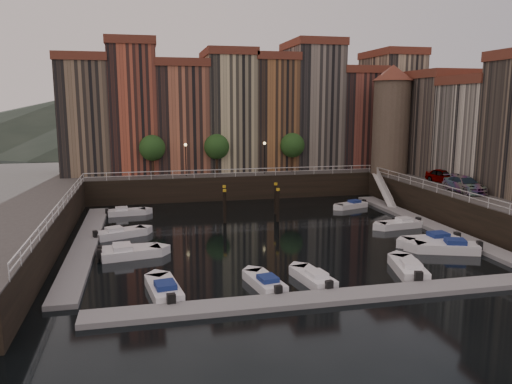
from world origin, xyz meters
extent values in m
plane|color=black|center=(0.00, 0.00, 0.00)|extent=(200.00, 200.00, 0.00)
cube|color=black|center=(0.00, 26.00, 1.50)|extent=(80.00, 20.00, 3.00)
cube|color=gray|center=(-16.20, -1.00, 0.17)|extent=(2.00, 28.00, 0.35)
cube|color=gray|center=(16.20, -1.00, 0.17)|extent=(2.00, 28.00, 0.35)
cube|color=gray|center=(0.00, -17.00, 0.17)|extent=(30.00, 2.00, 0.35)
cone|color=#2D382D|center=(-30.00, 110.00, 7.00)|extent=(80.00, 80.00, 14.00)
cone|color=#2D382D|center=(5.00, 110.00, 9.00)|extent=(100.00, 100.00, 18.00)
cone|color=#2D382D|center=(40.00, 110.00, 6.00)|extent=(70.00, 70.00, 12.00)
cube|color=#826C53|center=(-18.00, 23.50, 10.00)|extent=(6.00, 10.00, 14.00)
cube|color=brown|center=(-18.00, 23.50, 17.50)|extent=(6.30, 10.30, 1.00)
cube|color=#BB553A|center=(-12.10, 23.50, 11.00)|extent=(5.80, 10.00, 16.00)
cube|color=brown|center=(-12.10, 23.50, 19.50)|extent=(6.10, 10.30, 1.00)
cube|color=#B96A4C|center=(-5.95, 23.50, 9.75)|extent=(6.50, 10.00, 13.50)
cube|color=brown|center=(-5.95, 23.50, 17.00)|extent=(6.80, 10.30, 1.00)
cube|color=beige|center=(0.40, 23.50, 10.50)|extent=(6.20, 10.00, 15.00)
cube|color=brown|center=(0.40, 23.50, 18.50)|extent=(6.50, 10.30, 1.00)
cube|color=#9D663A|center=(6.30, 23.50, 10.25)|extent=(5.60, 10.00, 14.50)
cube|color=brown|center=(6.30, 23.50, 18.00)|extent=(5.90, 10.30, 1.00)
cube|color=gray|center=(12.30, 23.50, 11.25)|extent=(6.40, 10.00, 16.50)
cube|color=brown|center=(12.30, 23.50, 20.00)|extent=(6.70, 10.30, 1.00)
cube|color=brown|center=(18.50, 23.50, 9.50)|extent=(6.00, 10.00, 13.00)
cube|color=brown|center=(18.50, 23.50, 16.50)|extent=(6.30, 10.30, 1.00)
cube|color=tan|center=(24.45, 23.50, 10.75)|extent=(5.90, 10.00, 15.50)
cube|color=brown|center=(24.45, 23.50, 19.00)|extent=(6.20, 10.30, 1.00)
cube|color=#685A4E|center=(26.50, 12.00, 9.00)|extent=(9.00, 8.00, 12.00)
cube|color=brown|center=(26.50, 12.00, 15.50)|extent=(9.30, 8.30, 1.00)
cube|color=beige|center=(26.50, 4.00, 8.50)|extent=(9.00, 8.00, 11.00)
cube|color=brown|center=(26.50, 4.00, 14.50)|extent=(9.30, 8.30, 1.00)
cylinder|color=#6B5B4C|center=(20.00, 14.50, 9.00)|extent=(4.60, 4.60, 12.00)
cone|color=brown|center=(20.00, 14.50, 15.80)|extent=(5.20, 5.20, 2.00)
cylinder|color=black|center=(-10.00, 18.20, 4.20)|extent=(0.30, 0.30, 2.40)
sphere|color=#1E4719|center=(-10.00, 18.20, 6.60)|extent=(3.20, 3.20, 3.20)
cylinder|color=black|center=(-2.00, 18.20, 4.20)|extent=(0.30, 0.30, 2.40)
sphere|color=#1E4719|center=(-2.00, 18.20, 6.60)|extent=(3.20, 3.20, 3.20)
cylinder|color=black|center=(8.00, 18.20, 4.20)|extent=(0.30, 0.30, 2.40)
sphere|color=#1E4719|center=(8.00, 18.20, 6.60)|extent=(3.20, 3.20, 3.20)
cylinder|color=black|center=(-6.00, 17.20, 5.00)|extent=(0.12, 0.12, 4.00)
sphere|color=#FFD88C|center=(-6.00, 17.20, 7.00)|extent=(0.36, 0.36, 0.36)
cylinder|color=black|center=(4.00, 17.20, 5.00)|extent=(0.12, 0.12, 4.00)
sphere|color=#FFD88C|center=(4.00, 17.20, 7.00)|extent=(0.36, 0.36, 0.36)
cube|color=white|center=(0.00, 16.00, 3.95)|extent=(36.00, 0.08, 0.08)
cube|color=white|center=(0.00, 16.00, 3.50)|extent=(36.00, 0.06, 0.06)
cube|color=white|center=(18.00, -1.00, 3.95)|extent=(0.08, 34.00, 0.08)
cube|color=white|center=(18.00, -1.00, 3.50)|extent=(0.06, 34.00, 0.06)
cube|color=white|center=(-18.00, -1.00, 3.95)|extent=(0.08, 34.00, 0.08)
cube|color=white|center=(-18.00, -1.00, 3.50)|extent=(0.06, 34.00, 0.06)
cube|color=white|center=(17.10, 10.00, 1.75)|extent=(2.78, 8.26, 2.81)
cube|color=white|center=(17.10, 10.00, 2.25)|extent=(1.93, 8.32, 3.65)
cylinder|color=black|center=(-3.25, 4.44, 1.50)|extent=(0.32, 0.32, 3.60)
cylinder|color=gold|center=(-3.25, 4.44, 3.35)|extent=(0.36, 0.36, 0.25)
cylinder|color=black|center=(-2.89, 6.85, 1.50)|extent=(0.32, 0.32, 3.60)
cylinder|color=gold|center=(-2.89, 6.85, 3.35)|extent=(0.36, 0.36, 0.25)
cylinder|color=black|center=(2.17, 3.85, 1.50)|extent=(0.32, 0.32, 3.60)
cylinder|color=gold|center=(2.17, 3.85, 3.35)|extent=(0.36, 0.36, 0.25)
cylinder|color=black|center=(2.86, 7.34, 1.50)|extent=(0.32, 0.32, 3.60)
cylinder|color=gold|center=(2.86, 7.34, 3.35)|extent=(0.36, 0.36, 0.25)
cube|color=white|center=(-12.35, -5.34, 0.31)|extent=(4.81, 2.51, 0.78)
cube|color=white|center=(-12.96, -5.45, 0.78)|extent=(1.64, 1.47, 0.52)
cube|color=black|center=(-14.70, -5.74, 0.57)|extent=(0.45, 0.57, 0.73)
cube|color=white|center=(-12.49, -4.54, 0.29)|extent=(4.36, 1.80, 0.73)
cube|color=white|center=(-13.08, -4.56, 0.73)|extent=(1.41, 1.22, 0.49)
cube|color=black|center=(-14.74, -4.61, 0.54)|extent=(0.36, 0.50, 0.69)
cube|color=white|center=(-13.36, 1.19, 0.30)|extent=(4.72, 3.21, 0.75)
cube|color=white|center=(-13.92, 0.97, 0.75)|extent=(1.75, 1.63, 0.50)
cube|color=black|center=(-15.50, 0.34, 0.55)|extent=(0.51, 0.59, 0.70)
cube|color=white|center=(-13.10, 10.48, 0.27)|extent=(4.12, 1.90, 0.68)
cube|color=white|center=(-13.64, 10.43, 0.68)|extent=(1.37, 1.20, 0.45)
cube|color=black|center=(-15.18, 10.29, 0.50)|extent=(0.36, 0.48, 0.64)
cube|color=white|center=(12.81, -9.54, 0.33)|extent=(5.26, 3.45, 0.84)
cube|color=navy|center=(13.44, -9.77, 0.84)|extent=(1.92, 1.79, 0.56)
cube|color=black|center=(15.23, -10.41, 0.61)|extent=(0.56, 0.66, 0.78)
cube|color=white|center=(12.72, -7.47, 0.33)|extent=(4.87, 1.99, 0.82)
cube|color=navy|center=(13.37, -7.45, 0.82)|extent=(1.57, 1.35, 0.55)
cube|color=black|center=(15.24, -7.41, 0.60)|extent=(0.40, 0.56, 0.77)
cube|color=white|center=(13.05, -1.30, 0.29)|extent=(4.46, 2.15, 0.73)
cube|color=white|center=(13.63, -1.23, 0.73)|extent=(1.49, 1.32, 0.49)
cube|color=black|center=(15.28, -1.04, 0.54)|extent=(0.40, 0.52, 0.68)
cube|color=white|center=(12.29, 8.56, 0.26)|extent=(4.13, 2.62, 0.66)
cube|color=navy|center=(12.79, 8.73, 0.66)|extent=(1.49, 1.38, 0.44)
cube|color=black|center=(14.21, 9.19, 0.48)|extent=(0.43, 0.51, 0.61)
cube|color=white|center=(-10.15, -13.79, 0.31)|extent=(2.39, 4.73, 0.77)
cube|color=navy|center=(-10.06, -14.40, 0.77)|extent=(1.43, 1.60, 0.51)
cube|color=black|center=(-9.80, -16.13, 0.57)|extent=(0.56, 0.43, 0.72)
cube|color=white|center=(-3.58, -13.90, 0.28)|extent=(2.28, 4.31, 0.70)
cube|color=navy|center=(-3.48, -14.45, 0.70)|extent=(1.33, 1.48, 0.47)
cube|color=black|center=(-3.20, -16.00, 0.51)|extent=(0.52, 0.40, 0.65)
cube|color=white|center=(-0.17, -13.77, 0.28)|extent=(2.27, 4.34, 0.70)
cube|color=white|center=(-0.07, -14.33, 0.70)|extent=(1.33, 1.48, 0.47)
cube|color=black|center=(0.20, -15.90, 0.52)|extent=(0.52, 0.40, 0.66)
cube|color=white|center=(7.12, -13.48, 0.32)|extent=(2.84, 4.95, 0.79)
cube|color=white|center=(6.98, -14.10, 0.79)|extent=(1.58, 1.74, 0.53)
cube|color=black|center=(6.55, -15.85, 0.58)|extent=(0.60, 0.48, 0.74)
imported|color=gray|center=(21.88, 5.07, 3.81)|extent=(2.48, 4.93, 1.61)
imported|color=gray|center=(21.66, 0.60, 3.67)|extent=(2.02, 4.22, 1.34)
imported|color=gray|center=(20.65, -0.39, 3.79)|extent=(2.25, 5.48, 1.59)
camera|label=1|loc=(-11.06, -44.45, 12.00)|focal=35.00mm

